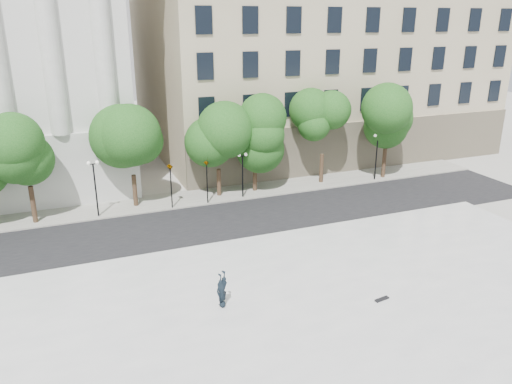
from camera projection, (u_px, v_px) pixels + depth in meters
The scene contains 10 objects.
plaza at pixel (268, 344), 22.98m from camera, with size 44.00×22.00×0.45m, color silver.
street at pixel (187, 228), 36.22m from camera, with size 60.00×8.00×0.02m, color black.
far_sidewalk at pixel (170, 201), 41.47m from camera, with size 60.00×4.00×0.12m, color #ABA89D.
building_east at pixel (307, 48), 57.89m from camera, with size 36.00×26.15×23.00m.
traffic_light_west at pixel (170, 164), 38.72m from camera, with size 0.66×1.91×4.26m.
traffic_light_east at pixel (206, 162), 39.79m from camera, with size 0.42×1.55×4.12m.
person_lying at pixel (222, 302), 25.46m from camera, with size 0.71×0.47×1.95m, color black.
skateboard at pixel (382, 299), 26.15m from camera, with size 0.85×0.22×0.09m, color black.
street_trees at pixel (157, 145), 39.18m from camera, with size 44.63×5.26×8.04m.
lamp_posts at pixel (171, 172), 39.26m from camera, with size 39.06×0.28×4.54m.
Camera 1 is at (-7.66, -14.84, 14.40)m, focal length 35.00 mm.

